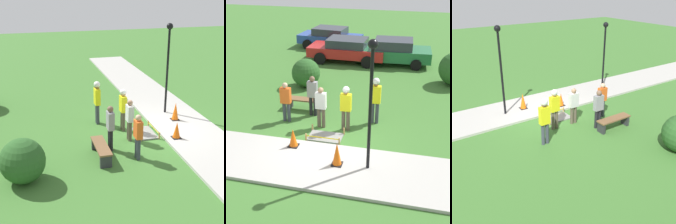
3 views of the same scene
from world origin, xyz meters
The scene contains 16 objects.
ground_plane centered at (0.00, 0.00, 0.00)m, with size 60.00×60.00×0.00m, color #3D702D.
sidewalk centered at (0.00, -1.29, 0.05)m, with size 28.00×2.57×0.10m.
wet_concrete_patch centered at (-0.23, 0.54, 0.04)m, with size 1.28×0.80×0.28m.
traffic_cone_near_patch centered at (-1.09, -0.44, 0.42)m, with size 0.34×0.34×0.65m.
traffic_cone_far_patch centered at (0.63, -1.17, 0.48)m, with size 0.34×0.34×0.78m.
park_bench centered at (-1.73, 2.70, 0.34)m, with size 1.56×0.44×0.50m.
worker_supervisor centered at (1.33, 2.15, 1.14)m, with size 0.40×0.27×1.89m.
worker_assistant centered at (0.36, 1.30, 1.06)m, with size 0.40×0.26×1.78m.
bystander_in_orange_shirt centered at (-2.09, 1.49, 0.92)m, with size 0.40×0.22×1.63m.
bystander_in_gray_shirt centered at (-0.61, 1.32, 0.93)m, with size 0.40×0.22×1.64m.
bystander_in_white_shirt centered at (-1.23, 2.24, 0.97)m, with size 0.40×0.22×1.71m.
lamppost_near centered at (1.60, -1.11, 2.73)m, with size 0.28×0.28×4.03m.
parked_car_red centered at (-1.49, 9.97, 0.76)m, with size 4.67×2.30×1.42m.
parked_car_blue centered at (-3.36, 12.88, 0.74)m, with size 4.42×2.45×1.39m.
parked_car_green centered at (1.26, 10.15, 0.76)m, with size 4.45×2.36×1.49m.
shrub_rounded_near centered at (-2.58, 5.34, 0.70)m, with size 1.41×1.41×1.41m.
Camera 2 is at (2.84, -9.96, 6.25)m, focal length 55.00 mm.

